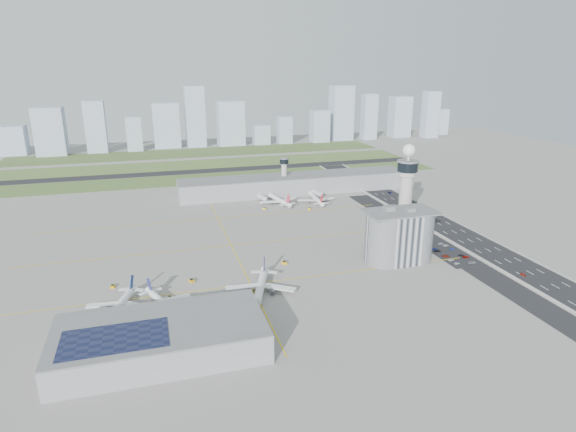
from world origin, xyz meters
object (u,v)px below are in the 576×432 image
object	(u,v)px
car_hw_4	(350,179)
car_lot_5	(425,243)
tug_0	(113,286)
car_lot_1	(451,260)
jet_bridge_near_1	(171,319)
car_lot_9	(452,249)
tug_1	(170,297)
tug_3	(284,262)
car_lot_7	(466,257)
airplane_far_b	(316,196)
jet_bridge_near_2	(237,310)
airplane_far_a	(278,197)
car_lot_10	(446,245)
car_lot_0	(457,263)
car_lot_8	(461,255)
airplane_near_c	(260,283)
tug_2	(191,280)
car_lot_4	(435,249)
jet_bridge_far_1	(313,192)
car_hw_1	(431,219)
tug_4	(264,208)
airplane_near_b	(162,299)
car_hw_2	(390,192)
control_tower	(406,189)
admin_building	(399,236)
jet_bridge_far_0	(259,197)
car_hw_0	(523,275)
jet_bridge_near_0	(101,329)
car_lot_3	(437,251)
car_lot_6	(472,262)
airplane_near_a	(119,301)
tug_5	(310,208)
car_lot_11	(441,244)
secondary_tower	(284,172)
car_lot_2	(446,256)

from	to	relation	value
car_hw_4	car_lot_5	bearing A→B (deg)	-100.53
tug_0	car_lot_1	world-z (taller)	tug_0
jet_bridge_near_1	car_lot_9	size ratio (longest dim) A/B	4.08
tug_0	tug_1	size ratio (longest dim) A/B	0.94
tug_3	car_lot_7	size ratio (longest dim) A/B	0.74
tug_1	tug_3	world-z (taller)	tug_3
airplane_far_b	jet_bridge_near_2	xyz separation A→B (m)	(-100.13, -172.40, -2.58)
airplane_far_a	car_lot_10	world-z (taller)	airplane_far_a
car_lot_0	car_lot_8	xyz separation A→B (m)	(10.11, 10.22, -0.04)
airplane_near_c	tug_2	xyz separation A→B (m)	(-32.80, 23.83, -5.13)
car_lot_4	jet_bridge_far_1	bearing A→B (deg)	15.23
car_hw_1	car_lot_4	bearing A→B (deg)	-128.07
tug_4	car_lot_9	xyz separation A→B (m)	(93.47, -120.09, -0.27)
car_lot_1	airplane_near_b	bearing A→B (deg)	84.19
car_hw_1	car_lot_9	bearing A→B (deg)	-118.23
car_lot_0	car_hw_2	world-z (taller)	car_hw_2
control_tower	car_lot_9	distance (m)	47.77
car_lot_0	car_lot_9	distance (m)	23.10
airplane_near_b	jet_bridge_near_1	xyz separation A→B (m)	(3.11, -17.18, -2.06)
tug_1	car_lot_0	distance (m)	164.98
admin_building	jet_bridge_near_1	world-z (taller)	admin_building
jet_bridge_far_1	tug_2	xyz separation A→B (m)	(-122.09, -150.30, -1.91)
airplane_far_a	car_hw_1	distance (m)	125.23
jet_bridge_far_0	car_lot_9	size ratio (longest dim) A/B	4.08
car_lot_1	car_lot_7	bearing A→B (deg)	-91.28
admin_building	car_hw_1	bearing A→B (deg)	45.09
car_hw_0	jet_bridge_near_0	bearing A→B (deg)	177.42
airplane_far_a	tug_0	size ratio (longest dim) A/B	14.25
car_lot_7	car_hw_1	size ratio (longest dim) A/B	1.09
airplane_far_a	car_lot_3	world-z (taller)	airplane_far_a
control_tower	car_lot_6	world-z (taller)	control_tower
airplane_near_a	airplane_far_a	world-z (taller)	airplane_far_a
airplane_near_a	car_lot_6	size ratio (longest dim) A/B	8.16
jet_bridge_far_1	car_lot_0	xyz separation A→B (m)	(30.58, -169.69, -2.24)
airplane_near_a	car_lot_4	size ratio (longest dim) A/B	11.24
tug_3	car_lot_1	bearing A→B (deg)	-25.66
tug_5	car_hw_0	size ratio (longest dim) A/B	0.88
airplane_far_b	car_lot_1	distance (m)	148.12
car_lot_8	car_lot_10	distance (m)	17.04
car_lot_3	jet_bridge_near_0	bearing A→B (deg)	104.50
control_tower	tug_3	distance (m)	95.01
tug_0	car_lot_3	xyz separation A→B (m)	(193.30, -3.80, -0.18)
car_lot_4	tug_4	bearing A→B (deg)	38.69
tug_3	car_lot_10	xyz separation A→B (m)	(108.33, -1.83, -0.36)
tug_0	car_lot_11	distance (m)	202.88
car_hw_1	airplane_far_a	bearing A→B (deg)	135.20
jet_bridge_near_0	car_lot_0	size ratio (longest dim) A/B	3.89
secondary_tower	jet_bridge_near_0	distance (m)	255.39
car_lot_2	airplane_near_a	bearing A→B (deg)	103.58
tug_4	car_hw_2	world-z (taller)	tug_4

